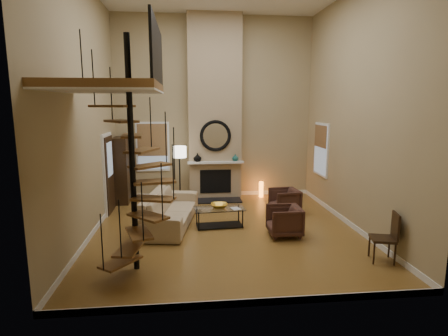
{
  "coord_description": "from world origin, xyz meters",
  "views": [
    {
      "loc": [
        -0.89,
        -8.02,
        2.9
      ],
      "look_at": [
        0.0,
        0.4,
        1.4
      ],
      "focal_mm": 29.18,
      "sensor_mm": 36.0,
      "label": 1
    }
  ],
  "objects": [
    {
      "name": "ground",
      "position": [
        0.0,
        0.0,
        -0.01
      ],
      "size": [
        6.0,
        6.5,
        0.01
      ],
      "primitive_type": "cube",
      "color": "#A57835",
      "rests_on": "ground"
    },
    {
      "name": "back_wall",
      "position": [
        0.0,
        3.25,
        2.75
      ],
      "size": [
        6.0,
        0.02,
        5.5
      ],
      "primitive_type": "cube",
      "color": "tan",
      "rests_on": "ground"
    },
    {
      "name": "front_wall",
      "position": [
        0.0,
        -3.25,
        2.75
      ],
      "size": [
        6.0,
        0.02,
        5.5
      ],
      "primitive_type": "cube",
      "color": "tan",
      "rests_on": "ground"
    },
    {
      "name": "left_wall",
      "position": [
        -3.0,
        0.0,
        2.75
      ],
      "size": [
        0.02,
        6.5,
        5.5
      ],
      "primitive_type": "cube",
      "color": "tan",
      "rests_on": "ground"
    },
    {
      "name": "right_wall",
      "position": [
        3.0,
        0.0,
        2.75
      ],
      "size": [
        0.02,
        6.5,
        5.5
      ],
      "primitive_type": "cube",
      "color": "tan",
      "rests_on": "ground"
    },
    {
      "name": "baseboard_back",
      "position": [
        0.0,
        3.24,
        0.06
      ],
      "size": [
        6.0,
        0.02,
        0.12
      ],
      "primitive_type": "cube",
      "color": "white",
      "rests_on": "ground"
    },
    {
      "name": "baseboard_front",
      "position": [
        0.0,
        -3.24,
        0.06
      ],
      "size": [
        6.0,
        0.02,
        0.12
      ],
      "primitive_type": "cube",
      "color": "white",
      "rests_on": "ground"
    },
    {
      "name": "baseboard_left",
      "position": [
        -2.99,
        0.0,
        0.06
      ],
      "size": [
        0.02,
        6.5,
        0.12
      ],
      "primitive_type": "cube",
      "color": "white",
      "rests_on": "ground"
    },
    {
      "name": "baseboard_right",
      "position": [
        2.99,
        0.0,
        0.06
      ],
      "size": [
        0.02,
        6.5,
        0.12
      ],
      "primitive_type": "cube",
      "color": "white",
      "rests_on": "ground"
    },
    {
      "name": "chimney_breast",
      "position": [
        0.0,
        3.06,
        2.75
      ],
      "size": [
        1.6,
        0.38,
        5.5
      ],
      "primitive_type": "cube",
      "color": "tan",
      "rests_on": "ground"
    },
    {
      "name": "hearth",
      "position": [
        0.0,
        2.57,
        0.02
      ],
      "size": [
        1.5,
        0.6,
        0.04
      ],
      "primitive_type": "cube",
      "color": "black",
      "rests_on": "ground"
    },
    {
      "name": "firebox",
      "position": [
        0.0,
        2.86,
        0.55
      ],
      "size": [
        0.95,
        0.02,
        0.72
      ],
      "primitive_type": "cube",
      "color": "black",
      "rests_on": "chimney_breast"
    },
    {
      "name": "mantel",
      "position": [
        0.0,
        2.78,
        1.15
      ],
      "size": [
        1.7,
        0.18,
        0.06
      ],
      "primitive_type": "cube",
      "color": "white",
      "rests_on": "chimney_breast"
    },
    {
      "name": "mirror_frame",
      "position": [
        0.0,
        2.84,
        1.95
      ],
      "size": [
        0.94,
        0.1,
        0.94
      ],
      "primitive_type": "torus",
      "rotation": [
        1.57,
        0.0,
        0.0
      ],
      "color": "black",
      "rests_on": "chimney_breast"
    },
    {
      "name": "mirror_disc",
      "position": [
        0.0,
        2.85,
        1.95
      ],
      "size": [
        0.8,
        0.01,
        0.8
      ],
      "primitive_type": "cylinder",
      "rotation": [
        1.57,
        0.0,
        0.0
      ],
      "color": "white",
      "rests_on": "chimney_breast"
    },
    {
      "name": "vase_left",
      "position": [
        -0.55,
        2.82,
        1.3
      ],
      "size": [
        0.24,
        0.24,
        0.25
      ],
      "primitive_type": "imported",
      "color": "black",
      "rests_on": "mantel"
    },
    {
      "name": "vase_right",
      "position": [
        0.6,
        2.82,
        1.28
      ],
      "size": [
        0.2,
        0.2,
        0.21
      ],
      "primitive_type": "imported",
      "color": "#195854",
      "rests_on": "mantel"
    },
    {
      "name": "window_back",
      "position": [
        -1.9,
        3.22,
        1.62
      ],
      "size": [
        1.02,
        0.06,
        1.52
      ],
      "color": "white",
      "rests_on": "back_wall"
    },
    {
      "name": "window_right",
      "position": [
        2.97,
        2.0,
        1.63
      ],
      "size": [
        0.06,
        1.02,
        1.52
      ],
      "color": "white",
      "rests_on": "right_wall"
    },
    {
      "name": "entry_door",
      "position": [
        -2.95,
        1.8,
        1.05
      ],
      "size": [
        0.1,
        1.05,
        2.16
      ],
      "color": "white",
      "rests_on": "ground"
    },
    {
      "name": "loft",
      "position": [
        -2.04,
        -1.8,
        3.24
      ],
      "size": [
        1.7,
        2.2,
        1.09
      ],
      "color": "brown",
      "rests_on": "left_wall"
    },
    {
      "name": "spiral_stair",
      "position": [
        -1.78,
        -1.79,
        1.78
      ],
      "size": [
        1.47,
        1.47,
        4.06
      ],
      "color": "black",
      "rests_on": "ground"
    },
    {
      "name": "hutch",
      "position": [
        -2.78,
        2.79,
        0.95
      ],
      "size": [
        0.42,
        0.88,
        1.97
      ],
      "primitive_type": "cube",
      "color": "black",
      "rests_on": "ground"
    },
    {
      "name": "sofa",
      "position": [
        -1.32,
        0.54,
        0.4
      ],
      "size": [
        1.44,
        2.72,
        0.75
      ],
      "primitive_type": "imported",
      "rotation": [
        0.0,
        0.0,
        1.4
      ],
      "color": "tan",
      "rests_on": "ground"
    },
    {
      "name": "armchair_near",
      "position": [
        1.76,
        1.13,
        0.35
      ],
      "size": [
        0.79,
        0.77,
        0.65
      ],
      "primitive_type": "imported",
      "rotation": [
        0.0,
        0.0,
        -1.46
      ],
      "color": "#462820",
      "rests_on": "ground"
    },
    {
      "name": "armchair_far",
      "position": [
        1.31,
        -0.51,
        0.35
      ],
      "size": [
        0.73,
        0.71,
        0.66
      ],
      "primitive_type": "imported",
      "rotation": [
        0.0,
        0.0,
        -1.58
      ],
      "color": "#462820",
      "rests_on": "ground"
    },
    {
      "name": "coffee_table",
      "position": [
        -0.12,
        0.29,
        0.28
      ],
      "size": [
        1.23,
        0.68,
        0.45
      ],
      "color": "silver",
      "rests_on": "ground"
    },
    {
      "name": "bowl",
      "position": [
        -0.12,
        0.34,
        0.5
      ],
      "size": [
        0.4,
        0.4,
        0.1
      ],
      "primitive_type": "imported",
      "color": "gold",
      "rests_on": "coffee_table"
    },
    {
      "name": "book",
      "position": [
        0.23,
        0.14,
        0.46
      ],
      "size": [
        0.26,
        0.3,
        0.02
      ],
      "primitive_type": "imported",
      "rotation": [
        0.0,
        0.0,
        0.31
      ],
      "color": "gray",
      "rests_on": "coffee_table"
    },
    {
      "name": "floor_lamp",
      "position": [
        -1.08,
        2.3,
        1.41
      ],
      "size": [
        0.4,
        0.4,
        1.71
      ],
      "color": "black",
      "rests_on": "ground"
    },
    {
      "name": "accent_lamp",
      "position": [
        1.44,
        2.91,
        0.25
      ],
      "size": [
        0.14,
        0.14,
        0.48
      ],
      "primitive_type": "cylinder",
      "color": "orange",
      "rests_on": "ground"
    },
    {
      "name": "side_chair",
      "position": [
        2.78,
        -2.0,
        0.53
      ],
      "size": [
        0.52,
        0.5,
        0.93
      ],
      "color": "black",
      "rests_on": "ground"
    }
  ]
}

